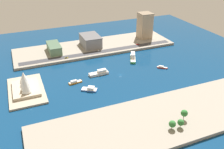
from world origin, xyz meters
The scene contains 20 objects.
ground_plane centered at (0.00, 0.00, 0.00)m, with size 440.00×440.00×0.00m, color navy.
quay_west centered at (-94.60, 0.00, 1.67)m, with size 70.00×240.00×3.33m, color gray.
quay_east centered at (94.60, 0.00, 1.67)m, with size 70.00×240.00×3.33m, color gray.
peninsula_point centered at (4.75, 110.34, 1.00)m, with size 66.08×37.24×2.00m, color #A89E89.
road_strip centered at (70.21, 0.00, 3.41)m, with size 10.98×228.00×0.15m, color #38383D.
tugboat_red centered at (-3.70, -57.48, 1.17)m, with size 10.58×12.56×3.07m.
water_taxi_orange centered at (1.51, 56.57, 1.40)m, with size 6.68×16.75×3.84m.
ferry_white_commuter centered at (10.80, 23.60, 2.20)m, with size 8.01×26.08×6.10m.
catamaran_blue centered at (-19.98, 45.61, 1.59)m, with size 15.64×18.56×4.45m.
ferry_green_doubledeck centered at (35.46, -34.96, 3.03)m, with size 28.86×18.14×8.06m.
warehouse_low_gray centered at (98.84, 5.89, 11.48)m, with size 38.51×26.35×16.24m.
apartment_midrise_tan centered at (100.08, -88.10, 23.92)m, with size 21.13×20.73×41.12m.
terminal_long_green centered at (95.60, 62.15, 9.21)m, with size 37.82×16.84×11.69m.
van_white centered at (72.50, 0.52, 4.33)m, with size 2.10×4.92×1.75m.
taxi_yellow_cab centered at (66.54, 51.42, 4.24)m, with size 2.04×4.31×1.55m.
pickup_red centered at (74.19, -63.04, 4.29)m, with size 1.94×5.16×1.66m.
sedan_silver centered at (66.70, -79.67, 4.31)m, with size 1.92×5.01×1.70m.
traffic_light_waterfront centered at (63.23, 21.05, 7.67)m, with size 0.36×0.36×6.50m.
opera_landmark centered at (4.77, 110.34, 9.53)m, with size 39.94×27.91×21.84m.
park_tree_cluster centered at (-108.64, -7.05, 8.96)m, with size 13.82×23.13×9.78m.
Camera 1 is at (-242.33, 110.70, 143.32)m, focal length 39.49 mm.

